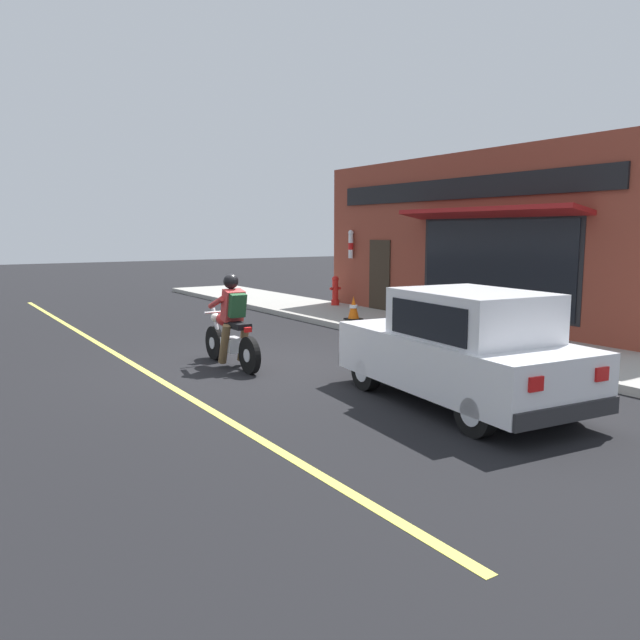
% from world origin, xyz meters
% --- Properties ---
extents(ground_plane, '(80.00, 80.00, 0.00)m').
position_xyz_m(ground_plane, '(0.00, 0.00, 0.00)').
color(ground_plane, black).
extents(sidewalk_curb, '(2.60, 22.00, 0.14)m').
position_xyz_m(sidewalk_curb, '(4.81, 3.00, 0.07)').
color(sidewalk_curb, '#9E9B93').
rests_on(sidewalk_curb, ground).
extents(lane_stripe, '(0.12, 19.80, 0.01)m').
position_xyz_m(lane_stripe, '(-1.80, 3.00, 0.00)').
color(lane_stripe, '#D1C64C').
rests_on(lane_stripe, ground).
extents(storefront_building, '(1.25, 10.29, 4.20)m').
position_xyz_m(storefront_building, '(6.34, 1.38, 2.11)').
color(storefront_building, brown).
rests_on(storefront_building, ground).
extents(motorcycle_with_rider, '(0.56, 2.02, 1.62)m').
position_xyz_m(motorcycle_with_rider, '(-0.40, 0.20, 0.68)').
color(motorcycle_with_rider, black).
rests_on(motorcycle_with_rider, ground).
extents(car_hatchback, '(2.01, 3.92, 1.57)m').
position_xyz_m(car_hatchback, '(1.16, -3.71, 0.77)').
color(car_hatchback, black).
rests_on(car_hatchback, ground).
extents(traffic_cone, '(0.36, 0.36, 0.60)m').
position_xyz_m(traffic_cone, '(4.21, 2.92, 0.43)').
color(traffic_cone, black).
rests_on(traffic_cone, sidewalk_curb).
extents(fire_hydrant, '(0.36, 0.24, 0.88)m').
position_xyz_m(fire_hydrant, '(5.63, 5.80, 0.57)').
color(fire_hydrant, red).
rests_on(fire_hydrant, sidewalk_curb).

